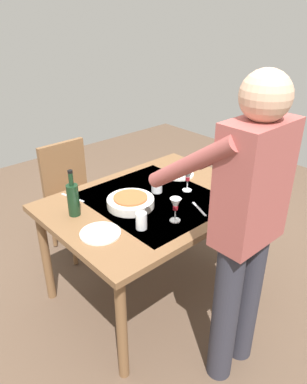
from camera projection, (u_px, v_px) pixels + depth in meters
name	position (u px, v px, depth m)	size (l,w,h in m)	color
ground_plane	(154.00, 287.00, 2.77)	(6.00, 6.00, 0.00)	brown
dining_table	(154.00, 209.00, 2.45)	(1.37, 1.00, 0.76)	brown
chair_near	(72.00, 190.00, 3.03)	(0.40, 0.40, 0.91)	#523019
person_server	(244.00, 223.00, 1.77)	(0.42, 0.61, 1.69)	#2D2D38
wine_bottle	(73.00, 199.00, 2.19)	(0.07, 0.07, 0.30)	black
wine_glass_left	(188.00, 177.00, 2.47)	(0.07, 0.07, 0.15)	white
wine_glass_right	(175.00, 206.00, 2.12)	(0.07, 0.07, 0.15)	white
water_cup_near_left	(220.00, 175.00, 2.65)	(0.07, 0.07, 0.09)	silver
water_cup_near_right	(141.00, 221.00, 2.08)	(0.07, 0.07, 0.10)	silver
water_cup_far_left	(217.00, 191.00, 2.42)	(0.07, 0.07, 0.09)	silver
water_cup_far_right	(157.00, 185.00, 2.48)	(0.08, 0.08, 0.10)	silver
serving_bowl_pasta	(131.00, 202.00, 2.31)	(0.30, 0.30, 0.07)	silver
dinner_plate_near	(178.00, 174.00, 2.75)	(0.23, 0.23, 0.01)	silver
dinner_plate_far	(100.00, 233.00, 2.04)	(0.23, 0.23, 0.01)	silver
table_knife	(73.00, 198.00, 2.42)	(0.01, 0.20, 0.01)	silver
table_fork	(199.00, 209.00, 2.29)	(0.01, 0.18, 0.01)	silver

